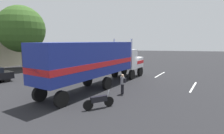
% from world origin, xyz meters
% --- Properties ---
extents(ground_plane, '(120.00, 120.00, 0.00)m').
position_xyz_m(ground_plane, '(0.00, 0.00, 0.00)').
color(ground_plane, '#232326').
extents(lane_stripe_near, '(4.23, 1.54, 0.01)m').
position_xyz_m(lane_stripe_near, '(1.98, -3.50, 0.01)').
color(lane_stripe_near, silver).
rests_on(lane_stripe_near, ground_plane).
extents(lane_stripe_mid, '(4.22, 1.55, 0.01)m').
position_xyz_m(lane_stripe_mid, '(-3.80, -6.25, 0.01)').
color(lane_stripe_mid, silver).
rests_on(lane_stripe_mid, ground_plane).
extents(semi_truck, '(14.13, 7.30, 4.50)m').
position_xyz_m(semi_truck, '(-5.80, 2.45, 2.52)').
color(semi_truck, silver).
rests_on(semi_truck, ground_plane).
extents(person_bystander, '(0.36, 0.47, 1.63)m').
position_xyz_m(person_bystander, '(-7.44, -0.14, 0.89)').
color(person_bystander, black).
rests_on(person_bystander, ground_plane).
extents(motorcycle, '(1.45, 1.66, 1.12)m').
position_xyz_m(motorcycle, '(-10.87, 0.85, 0.48)').
color(motorcycle, black).
rests_on(motorcycle, ground_plane).
extents(tree_left, '(6.91, 6.91, 9.44)m').
position_xyz_m(tree_left, '(2.60, 16.73, 5.97)').
color(tree_left, brown).
rests_on(tree_left, ground_plane).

